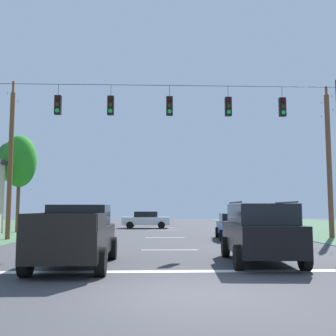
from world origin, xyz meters
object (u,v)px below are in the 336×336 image
(distant_car_crossing_white, at_px, (146,220))
(tree_roadside_left, at_px, (19,162))
(distant_car_oncoming, at_px, (89,220))
(distant_car_far_parked, at_px, (234,226))
(utility_pole_mid_right, at_px, (329,161))
(overhead_signal_span, at_px, (168,149))
(utility_pole_near_left, at_px, (10,162))
(suv_black, at_px, (260,231))
(pickup_truck, at_px, (76,236))
(tree_roadside_right, at_px, (11,162))

(distant_car_crossing_white, relative_size, tree_roadside_left, 0.59)
(distant_car_oncoming, relative_size, distant_car_far_parked, 1.01)
(distant_car_oncoming, height_order, distant_car_far_parked, same)
(utility_pole_mid_right, bearing_deg, distant_car_oncoming, 145.50)
(overhead_signal_span, distance_m, distant_car_crossing_white, 18.09)
(utility_pole_near_left, bearing_deg, utility_pole_mid_right, 2.04)
(tree_roadside_left, bearing_deg, distant_car_far_parked, -25.11)
(suv_black, height_order, tree_roadside_left, tree_roadside_left)
(pickup_truck, relative_size, tree_roadside_right, 0.73)
(overhead_signal_span, height_order, tree_roadside_left, overhead_signal_span)
(distant_car_far_parked, bearing_deg, utility_pole_mid_right, 7.69)
(suv_black, bearing_deg, tree_roadside_left, 128.70)
(utility_pole_near_left, bearing_deg, overhead_signal_span, -26.04)
(utility_pole_mid_right, relative_size, tree_roadside_left, 1.30)
(distant_car_crossing_white, height_order, distant_car_oncoming, same)
(distant_car_far_parked, bearing_deg, suv_black, -96.70)
(tree_roadside_right, height_order, tree_roadside_left, tree_roadside_right)
(suv_black, bearing_deg, distant_car_far_parked, 83.30)
(utility_pole_mid_right, bearing_deg, overhead_signal_span, -153.24)
(distant_car_oncoming, bearing_deg, tree_roadside_right, -159.90)
(pickup_truck, relative_size, tree_roadside_left, 0.73)
(utility_pole_near_left, bearing_deg, distant_car_oncoming, 77.30)
(suv_black, relative_size, distant_car_oncoming, 1.10)
(suv_black, distance_m, utility_pole_mid_right, 13.87)
(pickup_truck, xyz_separation_m, tree_roadside_left, (-7.84, 17.85, 4.41))
(utility_pole_mid_right, xyz_separation_m, utility_pole_near_left, (-19.55, -0.70, -0.18))
(pickup_truck, xyz_separation_m, distant_car_oncoming, (-3.30, 23.16, -0.18))
(utility_pole_mid_right, xyz_separation_m, tree_roadside_right, (-23.02, 9.27, 0.92))
(overhead_signal_span, bearing_deg, pickup_truck, -116.30)
(distant_car_crossing_white, xyz_separation_m, tree_roadside_left, (-9.61, -6.16, 4.59))
(pickup_truck, xyz_separation_m, utility_pole_near_left, (-6.06, 10.92, 3.62))
(pickup_truck, xyz_separation_m, tree_roadside_right, (-9.53, 20.88, 4.72))
(distant_car_crossing_white, xyz_separation_m, utility_pole_mid_right, (11.72, -12.39, 3.97))
(suv_black, bearing_deg, distant_car_crossing_white, 100.33)
(suv_black, relative_size, distant_car_far_parked, 1.11)
(utility_pole_mid_right, bearing_deg, pickup_truck, -139.28)
(distant_car_crossing_white, bearing_deg, distant_car_oncoming, -170.54)
(tree_roadside_right, bearing_deg, suv_black, -52.60)
(suv_black, distance_m, tree_roadside_left, 22.63)
(distant_car_far_parked, distance_m, utility_pole_near_left, 13.85)
(overhead_signal_span, distance_m, suv_black, 7.53)
(overhead_signal_span, distance_m, tree_roadside_left, 15.89)
(pickup_truck, distance_m, utility_pole_mid_right, 18.20)
(suv_black, xyz_separation_m, utility_pole_mid_right, (7.44, 11.11, 3.70))
(utility_pole_mid_right, height_order, utility_pole_near_left, utility_pole_mid_right)
(distant_car_oncoming, bearing_deg, tree_roadside_left, -130.51)
(pickup_truck, xyz_separation_m, suv_black, (6.05, 0.51, 0.09))
(tree_roadside_right, relative_size, tree_roadside_left, 1.00)
(pickup_truck, height_order, distant_car_oncoming, pickup_truck)
(utility_pole_mid_right, distance_m, tree_roadside_left, 22.23)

